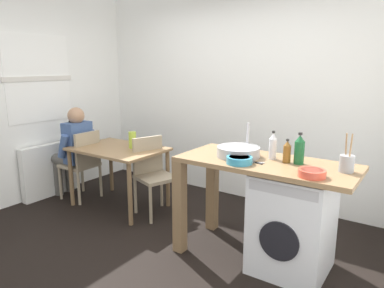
% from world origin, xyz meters
% --- Properties ---
extents(ground_plane, '(5.46, 5.46, 0.00)m').
position_xyz_m(ground_plane, '(0.00, 0.00, 0.00)').
color(ground_plane, black).
extents(wall_back, '(4.60, 0.10, 2.70)m').
position_xyz_m(wall_back, '(0.00, 1.75, 1.35)').
color(wall_back, white).
rests_on(wall_back, ground_plane).
extents(wall_window_side, '(0.12, 3.80, 2.70)m').
position_xyz_m(wall_window_side, '(-2.15, 0.00, 1.35)').
color(wall_window_side, white).
rests_on(wall_window_side, ground_plane).
extents(radiator, '(0.10, 0.80, 0.70)m').
position_xyz_m(radiator, '(-2.02, 0.30, 0.35)').
color(radiator, white).
rests_on(radiator, ground_plane).
extents(dining_table, '(1.10, 0.76, 0.74)m').
position_xyz_m(dining_table, '(-0.99, 0.56, 0.64)').
color(dining_table, olive).
rests_on(dining_table, ground_plane).
extents(chair_person_seat, '(0.41, 0.41, 0.90)m').
position_xyz_m(chair_person_seat, '(-1.53, 0.46, 0.51)').
color(chair_person_seat, gray).
rests_on(chair_person_seat, ground_plane).
extents(chair_opposite, '(0.51, 0.51, 0.90)m').
position_xyz_m(chair_opposite, '(-0.51, 0.63, 0.51)').
color(chair_opposite, gray).
rests_on(chair_opposite, ground_plane).
extents(seated_person, '(0.50, 0.51, 1.20)m').
position_xyz_m(seated_person, '(-1.70, 0.46, 0.67)').
color(seated_person, '#595651').
rests_on(seated_person, ground_plane).
extents(kitchen_counter, '(1.50, 0.68, 0.92)m').
position_xyz_m(kitchen_counter, '(0.77, 0.38, 0.76)').
color(kitchen_counter, olive).
rests_on(kitchen_counter, ground_plane).
extents(washing_machine, '(0.60, 0.61, 0.86)m').
position_xyz_m(washing_machine, '(1.25, 0.38, 0.43)').
color(washing_machine, silver).
rests_on(washing_machine, ground_plane).
extents(sink_basin, '(0.38, 0.38, 0.09)m').
position_xyz_m(sink_basin, '(0.72, 0.38, 0.97)').
color(sink_basin, '#9EA0A5').
rests_on(sink_basin, kitchen_counter).
extents(tap, '(0.02, 0.02, 0.28)m').
position_xyz_m(tap, '(0.72, 0.56, 1.06)').
color(tap, '#B2B2B7').
rests_on(tap, kitchen_counter).
extents(bottle_tall_green, '(0.06, 0.06, 0.25)m').
position_xyz_m(bottle_tall_green, '(1.00, 0.47, 1.03)').
color(bottle_tall_green, silver).
rests_on(bottle_tall_green, kitchen_counter).
extents(bottle_squat_brown, '(0.06, 0.06, 0.20)m').
position_xyz_m(bottle_squat_brown, '(1.14, 0.43, 1.01)').
color(bottle_squat_brown, brown).
rests_on(bottle_squat_brown, kitchen_counter).
extents(bottle_clear_small, '(0.08, 0.08, 0.26)m').
position_xyz_m(bottle_clear_small, '(1.24, 0.45, 1.04)').
color(bottle_clear_small, '#19592D').
rests_on(bottle_clear_small, kitchen_counter).
extents(mixing_bowl, '(0.21, 0.21, 0.06)m').
position_xyz_m(mixing_bowl, '(0.84, 0.18, 0.95)').
color(mixing_bowl, teal).
rests_on(mixing_bowl, kitchen_counter).
extents(utensil_crock, '(0.11, 0.11, 0.30)m').
position_xyz_m(utensil_crock, '(1.61, 0.43, 0.99)').
color(utensil_crock, gray).
rests_on(utensil_crock, kitchen_counter).
extents(colander, '(0.20, 0.20, 0.06)m').
position_xyz_m(colander, '(1.43, 0.16, 0.95)').
color(colander, '#D84C38').
rests_on(colander, kitchen_counter).
extents(vase, '(0.09, 0.09, 0.20)m').
position_xyz_m(vase, '(-0.84, 0.66, 0.84)').
color(vase, '#A8C63D').
rests_on(vase, dining_table).
extents(scissors, '(0.15, 0.06, 0.01)m').
position_xyz_m(scissors, '(0.93, 0.28, 0.92)').
color(scissors, '#B2B2B7').
rests_on(scissors, kitchen_counter).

